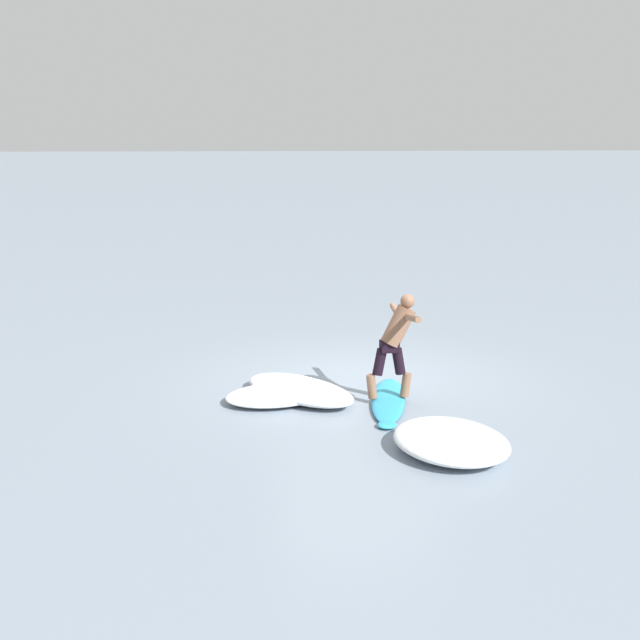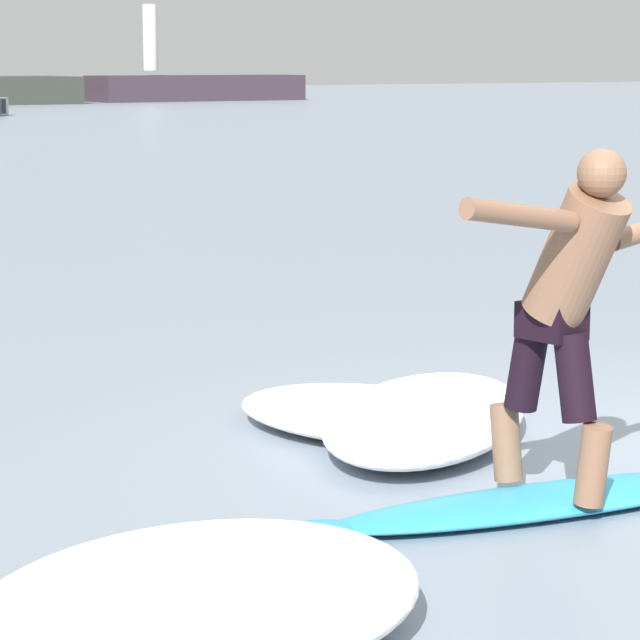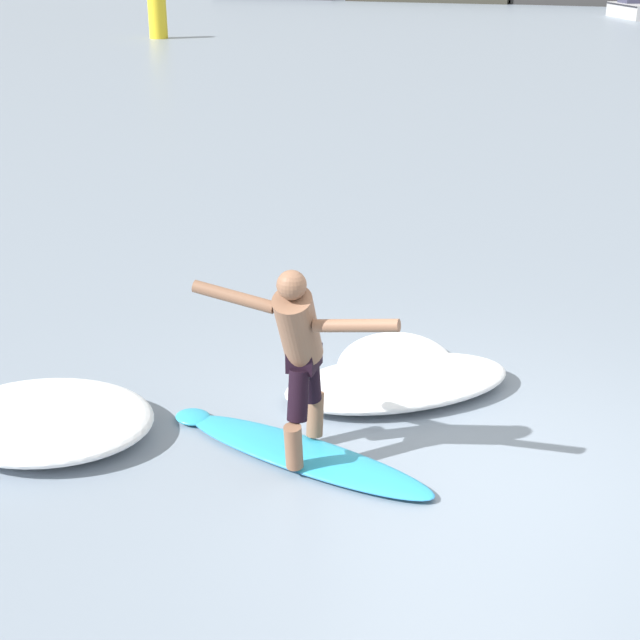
# 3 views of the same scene
# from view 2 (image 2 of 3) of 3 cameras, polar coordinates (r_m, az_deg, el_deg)

# --- Properties ---
(surfboard) EXTENTS (2.36, 0.80, 0.21)m
(surfboard) POSITION_cam_2_polar(r_m,az_deg,el_deg) (6.80, 8.26, -6.78)
(surfboard) COLOR #2DA1C7
(surfboard) RESTS_ON ground
(surfer) EXTENTS (1.49, 0.74, 1.53)m
(surfer) POSITION_cam_2_polar(r_m,az_deg,el_deg) (6.55, 9.39, 0.93)
(surfer) COLOR brown
(surfer) RESTS_ON surfboard
(wave_foam_at_tail) EXTENTS (2.16, 2.07, 0.25)m
(wave_foam_at_tail) POSITION_cam_2_polar(r_m,az_deg,el_deg) (7.94, 4.03, -3.66)
(wave_foam_at_tail) COLOR white
(wave_foam_at_tail) RESTS_ON ground
(wave_foam_at_nose) EXTENTS (1.53, 1.83, 0.19)m
(wave_foam_at_nose) POSITION_cam_2_polar(r_m,az_deg,el_deg) (8.14, 1.86, -3.53)
(wave_foam_at_nose) COLOR white
(wave_foam_at_nose) RESTS_ON ground
(wave_foam_beside) EXTENTS (2.03, 1.80, 0.29)m
(wave_foam_beside) POSITION_cam_2_polar(r_m,az_deg,el_deg) (5.28, -4.54, -10.40)
(wave_foam_beside) COLOR white
(wave_foam_beside) RESTS_ON ground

